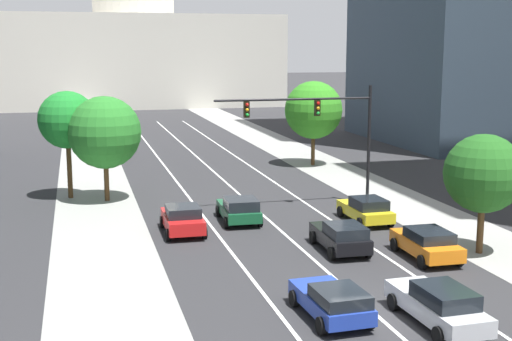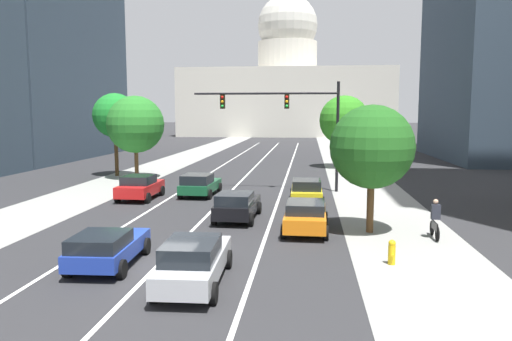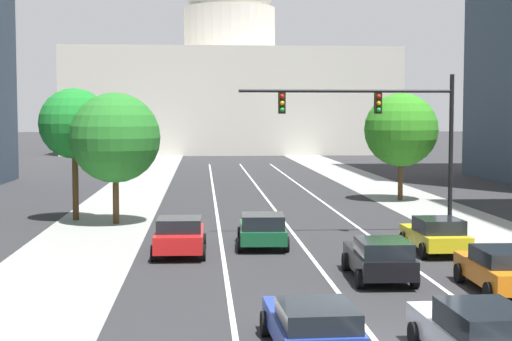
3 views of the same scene
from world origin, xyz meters
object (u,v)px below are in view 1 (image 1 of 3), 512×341
Objects in this scene: car_black at (341,236)px; car_green at (239,209)px; capitol_building at (135,45)px; car_yellow at (366,209)px; car_red at (183,219)px; car_silver at (439,304)px; traffic_signal_mast at (323,122)px; street_tree_mid_left at (67,120)px; street_tree_near_left at (105,133)px; street_tree_mid_right at (314,110)px; car_blue at (333,301)px; car_orange at (427,243)px; street_tree_near_right at (484,174)px.

car_black is 1.02× the size of car_green.
capitol_building is at bearing 2.76° from car_black.
car_red is at bearing 87.91° from car_yellow.
car_black is at bearing -1.73° from car_silver.
car_black is 6.08m from car_yellow.
car_black is 1.06× the size of car_red.
street_tree_mid_left is at bearing 156.83° from traffic_signal_mast.
traffic_signal_mast is (9.31, 4.21, 4.48)m from car_red.
car_red is at bearing -93.34° from capitol_building.
car_red is 0.84× the size of car_silver.
capitol_building is at bearing 83.77° from street_tree_near_left.
street_tree_mid_right reaches higher than car_black.
car_red is 0.96× the size of car_green.
capitol_building reaches higher than car_green.
car_red is 13.66m from car_blue.
car_yellow reaches higher than car_orange.
capitol_building is 11.40× the size of car_blue.
capitol_building reaches higher than car_blue.
car_silver reaches higher than car_orange.
capitol_building is 102.52m from car_blue.
capitol_building is 79.11m from street_tree_mid_left.
car_green reaches higher than car_yellow.
car_orange is 0.61× the size of street_tree_mid_left.
car_yellow is 0.99× the size of car_orange.
car_blue is 0.59× the size of street_tree_mid_left.
street_tree_mid_left is at bearing 29.27° from car_red.
capitol_building is 6.73× the size of street_tree_mid_right.
car_yellow is 0.87× the size of car_silver.
car_orange is (5.18, -96.18, -9.47)m from capitol_building.
street_tree_mid_right reaches higher than street_tree_mid_left.
street_tree_near_right is at bearing -104.92° from car_black.
street_tree_mid_right is 21.34m from street_tree_mid_left.
car_yellow is at bearing -32.95° from car_black.
street_tree_mid_right is at bearing -13.47° from car_silver.
street_tree_mid_left is (-12.71, 25.33, 4.34)m from car_silver.
street_tree_mid_right reaches higher than car_red.
car_yellow is 14.81m from car_silver.
traffic_signal_mast reaches higher than car_black.
car_yellow is at bearing -90.68° from car_red.
car_black is at bearing -25.73° from car_blue.
car_silver reaches higher than car_blue.
car_yellow is 6.44m from traffic_signal_mast.
traffic_signal_mast is at bearing 109.14° from street_tree_near_right.
traffic_signal_mast reaches higher than car_red.
car_orange is 8.09m from car_silver.
street_tree_mid_right is at bearing -10.99° from car_yellow.
car_yellow is at bearing 112.74° from street_tree_near_right.
street_tree_near_left is at bearing 55.07° from car_yellow.
car_yellow is 7.15m from car_green.
street_tree_mid_right reaches higher than car_yellow.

